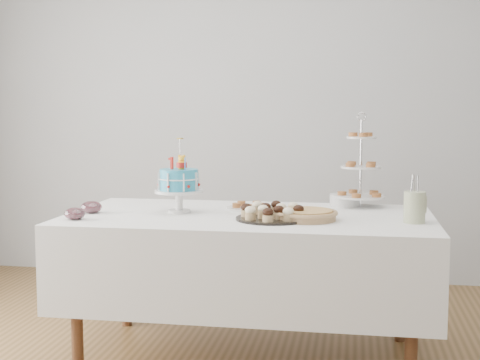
% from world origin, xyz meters
% --- Properties ---
extents(walls, '(5.04, 4.04, 2.70)m').
position_xyz_m(walls, '(0.00, 0.00, 1.35)').
color(walls, '#A7AAAC').
rests_on(walls, floor).
extents(table, '(1.92, 1.02, 0.77)m').
position_xyz_m(table, '(0.00, 0.30, 0.54)').
color(table, white).
rests_on(table, floor).
extents(birthday_cake, '(0.26, 0.26, 0.40)m').
position_xyz_m(birthday_cake, '(-0.38, 0.30, 0.88)').
color(birthday_cake, silver).
rests_on(birthday_cake, table).
extents(cupcake_tray, '(0.37, 0.37, 0.08)m').
position_xyz_m(cupcake_tray, '(0.14, 0.15, 0.81)').
color(cupcake_tray, black).
rests_on(cupcake_tray, table).
extents(pie, '(0.32, 0.32, 0.05)m').
position_xyz_m(pie, '(0.31, 0.17, 0.80)').
color(pie, tan).
rests_on(pie, table).
extents(tiered_stand, '(0.28, 0.28, 0.54)m').
position_xyz_m(tiered_stand, '(0.58, 0.68, 0.99)').
color(tiered_stand, silver).
rests_on(tiered_stand, table).
extents(plate_stack, '(0.17, 0.17, 0.07)m').
position_xyz_m(plate_stack, '(0.49, 0.70, 0.80)').
color(plate_stack, silver).
rests_on(plate_stack, table).
extents(pastry_plate, '(0.25, 0.25, 0.04)m').
position_xyz_m(pastry_plate, '(-0.03, 0.48, 0.79)').
color(pastry_plate, silver).
rests_on(pastry_plate, table).
extents(jam_bowl_a, '(0.10, 0.10, 0.06)m').
position_xyz_m(jam_bowl_a, '(-0.84, -0.02, 0.80)').
color(jam_bowl_a, silver).
rests_on(jam_bowl_a, table).
extents(jam_bowl_b, '(0.11, 0.11, 0.07)m').
position_xyz_m(jam_bowl_b, '(-0.84, 0.20, 0.80)').
color(jam_bowl_b, silver).
rests_on(jam_bowl_b, table).
extents(utensil_pitcher, '(0.11, 0.10, 0.24)m').
position_xyz_m(utensil_pitcher, '(0.84, 0.18, 0.85)').
color(utensil_pitcher, beige).
rests_on(utensil_pitcher, table).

